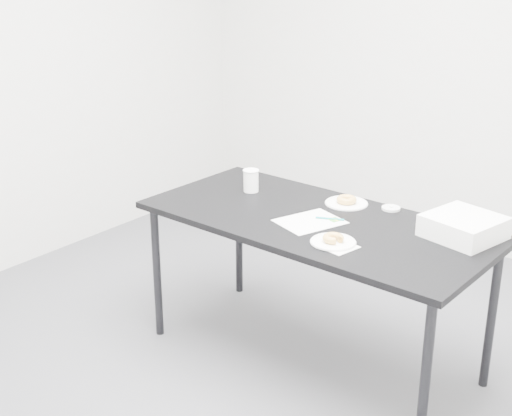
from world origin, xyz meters
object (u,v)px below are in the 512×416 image
Objects in this scene: bakery_box at (464,227)px; plate_far at (346,203)px; pen at (330,219)px; donut_far at (347,200)px; plate_near at (333,242)px; scorecard at (310,222)px; coffee_cup at (251,181)px; donut_near at (333,238)px; table at (316,230)px.

plate_far is at bearing -171.63° from bakery_box.
pen is 0.25m from donut_far.
donut_far is (-0.22, 0.47, 0.02)m from plate_near.
bakery_box is (0.65, 0.27, 0.05)m from scorecard.
plate_far is 0.53m from coffee_cup.
pen is at bearing 71.11° from scorecard.
coffee_cup reaches higher than bakery_box.
donut_near reaches higher than plate_far.
plate_far is (0.01, 0.32, 0.00)m from scorecard.
table is 0.53m from coffee_cup.
donut_far is at bearing 79.31° from pen.
plate_far is (-0.22, 0.47, -0.02)m from donut_near.
donut_far reaches higher than pen.
pen reaches higher than table.
bakery_box is at bearing 4.80° from coffee_cup.
donut_near is (-0.00, 0.00, 0.02)m from plate_near.
plate_far is at bearing 89.94° from table.
table is 0.31m from plate_near.
plate_far is at bearing 0.00° from donut_far.
plate_near is 0.52m from donut_far.
scorecard is 2.90× the size of donut_far.
donut_near is 0.52m from plate_far.
donut_far is 0.64m from bakery_box.
donut_near is at bearing -24.29° from coffee_cup.
pen is 1.14× the size of coffee_cup.
scorecard is at bearing 146.11° from plate_near.
coffee_cup reaches higher than table.
coffee_cup reaches higher than plate_near.
bakery_box is (0.65, 0.22, 0.11)m from table.
table is 18.02× the size of donut_near.
plate_near is 0.02m from donut_near.
scorecard is 0.32m from plate_far.
scorecard is at bearing -91.43° from plate_far.
donut_far is at bearing 108.20° from scorecard.
table is at bearing 137.95° from plate_near.
donut_near is 0.60m from bakery_box.
pen is 1.34× the size of donut_far.
bakery_box is at bearing -4.38° from plate_far.
scorecard is (0.00, -0.05, 0.06)m from table.
plate_far is at bearing 79.31° from pen.
plate_far is 0.64m from bakery_box.
donut_near is at bearing 180.00° from plate_near.
plate_near is 0.60m from bakery_box.
plate_near is (0.22, -0.15, 0.00)m from scorecard.
donut_near is 0.32× the size of bakery_box.
plate_near is (0.16, -0.23, -0.00)m from pen.
coffee_cup is (-0.50, -0.15, 0.06)m from plate_far.
table is at bearing -148.58° from bakery_box.
coffee_cup is (-0.56, 0.10, 0.05)m from pen.
coffee_cup is (-0.50, 0.17, 0.06)m from scorecard.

